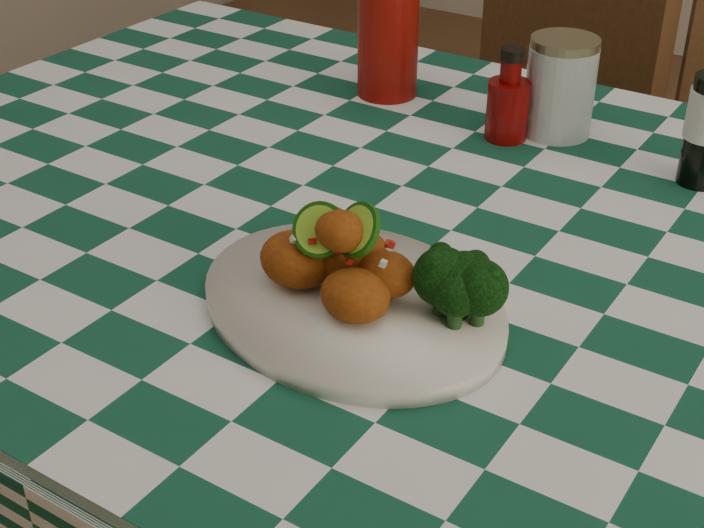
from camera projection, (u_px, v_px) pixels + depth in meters
The scene contains 8 objects.
dining_table at pixel (435, 486), 1.31m from camera, with size 1.66×1.06×0.79m, color #114831, non-canonical shape.
plate at pixel (352, 304), 0.96m from camera, with size 0.33×0.26×0.02m, color silver, non-canonical shape.
fried_chicken_pile at pixel (347, 254), 0.93m from camera, with size 0.14×0.11×0.09m, color #97400E, non-canonical shape.
broccoli_side at pixel (450, 292), 0.90m from camera, with size 0.09×0.09×0.07m, color black, non-canonical shape.
red_tumbler at pixel (388, 44), 1.41m from camera, with size 0.09×0.09×0.15m, color maroon.
ketchup_bottle at pixel (509, 94), 1.29m from camera, with size 0.06×0.06×0.12m, color #670605, non-canonical shape.
mason_jar at pixel (560, 87), 1.30m from camera, with size 0.09×0.09×0.13m, color #B2BCBA, non-canonical shape.
wooden_chair_left at pixel (480, 177), 1.88m from camera, with size 0.45×0.47×0.98m, color #472814, non-canonical shape.
Camera 1 is at (0.43, -0.86, 1.33)m, focal length 50.00 mm.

